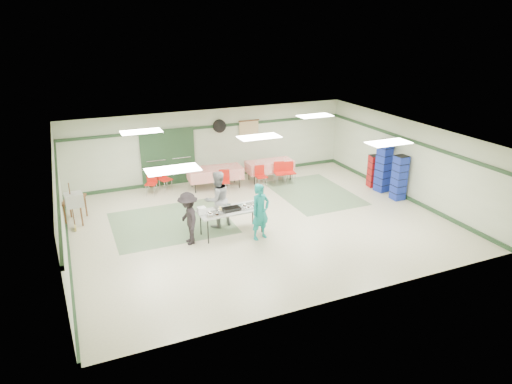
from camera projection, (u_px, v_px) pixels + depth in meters
name	position (u px, v px, depth m)	size (l,w,h in m)	color
floor	(259.00, 222.00, 14.05)	(11.00, 11.00, 0.00)	beige
ceiling	(259.00, 136.00, 13.08)	(11.00, 11.00, 0.00)	silver
wall_back	(212.00, 144.00, 17.43)	(11.00, 11.00, 0.00)	beige
wall_front	(343.00, 245.00, 9.70)	(11.00, 11.00, 0.00)	beige
wall_left	(60.00, 209.00, 11.54)	(9.00, 9.00, 0.00)	beige
wall_right	(406.00, 159.00, 15.59)	(9.00, 9.00, 0.00)	beige
trim_back	(212.00, 127.00, 17.15)	(11.00, 0.06, 0.10)	#203C22
baseboard_back	(213.00, 177.00, 17.86)	(11.00, 0.06, 0.12)	#203C22
trim_left	(57.00, 183.00, 11.30)	(9.00, 0.06, 0.10)	#203C22
baseboard_left	(69.00, 254.00, 12.01)	(9.00, 0.06, 0.12)	#203C22
trim_right	(408.00, 140.00, 15.33)	(9.00, 0.06, 0.10)	#203C22
baseboard_right	(401.00, 195.00, 16.04)	(9.00, 0.06, 0.12)	#203C22
green_patch_a	(171.00, 223.00, 13.98)	(3.50, 3.00, 0.01)	#617C5A
green_patch_b	(314.00, 193.00, 16.36)	(2.50, 3.50, 0.01)	#617C5A
double_door_left	(155.00, 159.00, 16.67)	(0.90, 0.06, 2.10)	gray
double_door_right	(181.00, 156.00, 17.02)	(0.90, 0.06, 2.10)	gray
door_frame	(168.00, 158.00, 16.83)	(2.00, 0.03, 2.15)	#203C22
wall_fan	(219.00, 126.00, 17.24)	(0.50, 0.50, 0.10)	black
scroll_banner	(249.00, 128.00, 17.75)	(0.80, 0.02, 0.60)	tan
serving_table	(231.00, 211.00, 13.03)	(1.95, 0.86, 0.76)	#A09F9B
sheet_tray_right	(250.00, 206.00, 13.21)	(0.61, 0.46, 0.02)	silver
sheet_tray_mid	(224.00, 208.00, 13.07)	(0.54, 0.41, 0.02)	silver
sheet_tray_left	(215.00, 214.00, 12.67)	(0.54, 0.41, 0.02)	silver
baking_pan	(231.00, 209.00, 12.95)	(0.51, 0.32, 0.08)	black
foam_box_stack	(202.00, 211.00, 12.67)	(0.22, 0.20, 0.20)	white
volunteer_teal	(260.00, 212.00, 12.73)	(0.59, 0.39, 1.62)	teal
volunteer_grey	(217.00, 199.00, 13.47)	(0.84, 0.65, 1.73)	gray
volunteer_dark	(188.00, 218.00, 12.46)	(0.97, 0.56, 1.50)	black
dining_table_a	(270.00, 166.00, 17.49)	(1.80, 0.83, 0.77)	red
dining_table_b	(215.00, 173.00, 16.68)	(2.03, 1.02, 0.77)	red
chair_a	(280.00, 171.00, 17.07)	(0.46, 0.46, 0.86)	red
chair_b	(260.00, 174.00, 16.79)	(0.39, 0.39, 0.82)	red
chair_c	(289.00, 170.00, 17.23)	(0.42, 0.42, 0.81)	red
chair_d	(224.00, 179.00, 16.27)	(0.48, 0.48, 0.82)	red
chair_loose_a	(164.00, 177.00, 16.45)	(0.51, 0.51, 0.84)	red
chair_loose_b	(151.00, 181.00, 16.10)	(0.50, 0.50, 0.79)	red
crate_stack_blue_a	(399.00, 178.00, 15.52)	(0.40, 0.40, 1.56)	navy
crate_stack_red	(374.00, 171.00, 16.78)	(0.37, 0.37, 1.20)	maroon
crate_stack_blue_b	(383.00, 166.00, 16.22)	(0.42, 0.42, 1.90)	navy
printer_table	(74.00, 202.00, 13.85)	(0.77, 1.01, 0.74)	brown
office_printer	(74.00, 200.00, 13.22)	(0.50, 0.43, 0.39)	#ABAAA6
broom	(72.00, 205.00, 13.28)	(0.03, 0.03, 1.48)	brown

